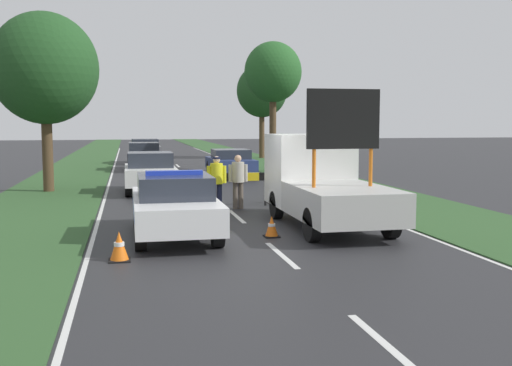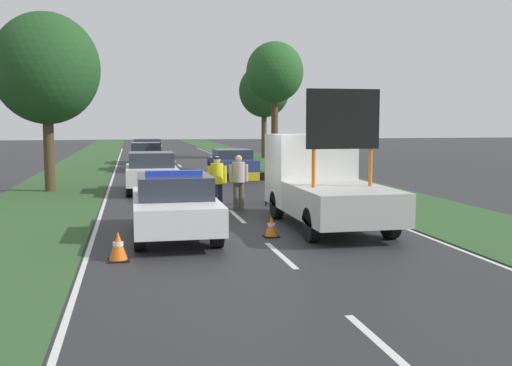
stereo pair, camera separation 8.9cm
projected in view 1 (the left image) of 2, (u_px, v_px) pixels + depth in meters
The scene contains 21 objects.
ground_plane at pixel (251, 229), 15.09m from camera, with size 160.00×160.00×0.00m, color #28282B.
lane_markings at pixel (191, 177), 29.30m from camera, with size 7.76×68.85×0.01m.
grass_verge_left at pixel (77, 170), 33.33m from camera, with size 3.76×120.00×0.03m.
grass_verge_right at pixel (279, 167), 35.76m from camera, with size 3.76×120.00×0.03m.
police_car at pixel (174, 204), 13.97m from camera, with size 1.87×4.65×1.57m.
work_truck at pixel (322, 181), 15.70m from camera, with size 2.14×5.28×3.45m.
road_barrier at pixel (225, 179), 18.98m from camera, with size 3.28×0.08×1.07m.
police_officer at pixel (217, 178), 18.05m from camera, with size 0.60×0.38×1.66m.
pedestrian_civilian at pixel (238, 177), 18.46m from camera, with size 0.60×0.38×1.67m.
traffic_cone_near_police at pixel (274, 194), 19.86m from camera, with size 0.43×0.43×0.60m.
traffic_cone_centre_front at pixel (272, 227), 13.99m from camera, with size 0.35×0.35×0.50m.
traffic_cone_near_truck at pixel (119, 246), 11.56m from camera, with size 0.42×0.42×0.58m.
traffic_cone_behind_barrier at pixel (195, 204), 17.42m from camera, with size 0.45×0.45×0.62m.
traffic_cone_lane_edge at pixel (287, 195), 19.27m from camera, with size 0.48×0.48×0.66m.
queued_car_van_white at pixel (150, 172), 22.84m from camera, with size 1.88×3.98×1.54m.
queued_car_hatch_blue at pixel (230, 162), 29.05m from camera, with size 1.94×4.05×1.37m.
queued_car_sedan_black at pixel (144, 155), 33.65m from camera, with size 1.83×4.46×1.55m.
queued_car_suv_grey at pixel (145, 150), 39.04m from camera, with size 1.91×4.08×1.60m.
roadside_tree_near_left at pixel (273, 73), 32.03m from camera, with size 3.07×3.07×6.97m.
roadside_tree_near_right at pixel (45, 69), 22.61m from camera, with size 4.02×4.02×6.82m.
roadside_tree_mid_left at pixel (262, 91), 44.17m from camera, with size 3.72×3.72×6.94m.
Camera 1 is at (-3.00, -14.59, 2.68)m, focal length 42.00 mm.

